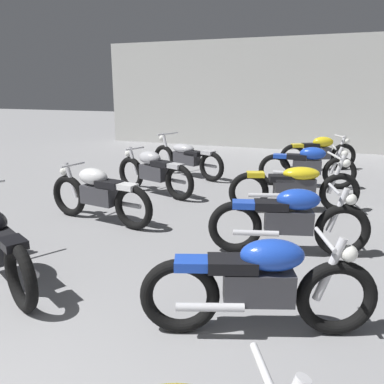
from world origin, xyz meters
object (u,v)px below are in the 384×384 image
(motorcycle_left_row_3, at_px, (153,171))
(motorcycle_left_row_2, at_px, (99,193))
(motorcycle_left_row_4, at_px, (186,157))
(motorcycle_right_row_4, at_px, (307,166))
(motorcycle_right_row_1, at_px, (260,284))
(motorcycle_right_row_5, at_px, (319,152))
(motorcycle_right_row_2, at_px, (289,219))
(motorcycle_right_row_3, at_px, (295,185))

(motorcycle_left_row_3, bearing_deg, motorcycle_left_row_2, -91.70)
(motorcycle_left_row_4, xyz_separation_m, motorcycle_right_row_4, (2.72, -0.05, 0.01))
(motorcycle_right_row_1, distance_m, motorcycle_right_row_5, 7.26)
(motorcycle_left_row_3, relative_size, motorcycle_left_row_4, 0.92)
(motorcycle_left_row_3, relative_size, motorcycle_right_row_1, 1.01)
(motorcycle_left_row_4, xyz_separation_m, motorcycle_right_row_2, (2.83, -3.68, 0.01))
(motorcycle_left_row_2, distance_m, motorcycle_right_row_3, 3.18)
(motorcycle_left_row_4, xyz_separation_m, motorcycle_right_row_3, (2.69, -1.87, 0.00))
(motorcycle_left_row_4, bearing_deg, motorcycle_right_row_5, 32.92)
(motorcycle_left_row_2, height_order, motorcycle_right_row_4, same)
(motorcycle_left_row_3, height_order, motorcycle_right_row_2, same)
(motorcycle_right_row_3, bearing_deg, motorcycle_left_row_4, 145.24)
(motorcycle_right_row_1, height_order, motorcycle_right_row_3, motorcycle_right_row_3)
(motorcycle_left_row_3, bearing_deg, motorcycle_right_row_5, 51.36)
(motorcycle_right_row_1, bearing_deg, motorcycle_left_row_3, 127.11)
(motorcycle_right_row_3, height_order, motorcycle_right_row_4, motorcycle_right_row_3)
(motorcycle_left_row_4, height_order, motorcycle_right_row_5, motorcycle_left_row_4)
(motorcycle_left_row_2, distance_m, motorcycle_left_row_4, 3.48)
(motorcycle_left_row_4, relative_size, motorcycle_right_row_4, 1.05)
(motorcycle_left_row_4, relative_size, motorcycle_right_row_3, 0.99)
(motorcycle_left_row_2, height_order, motorcycle_right_row_1, same)
(motorcycle_right_row_2, distance_m, motorcycle_right_row_3, 1.82)
(motorcycle_right_row_2, distance_m, motorcycle_right_row_5, 5.52)
(motorcycle_left_row_3, relative_size, motorcycle_right_row_3, 0.91)
(motorcycle_right_row_1, distance_m, motorcycle_right_row_2, 1.75)
(motorcycle_left_row_2, relative_size, motorcycle_right_row_3, 0.94)
(motorcycle_right_row_1, bearing_deg, motorcycle_right_row_4, 90.97)
(motorcycle_right_row_2, height_order, motorcycle_right_row_5, same)
(motorcycle_right_row_3, bearing_deg, motorcycle_right_row_1, -87.98)
(motorcycle_right_row_1, bearing_deg, motorcycle_right_row_2, 89.54)
(motorcycle_right_row_1, relative_size, motorcycle_right_row_2, 0.98)
(motorcycle_left_row_3, xyz_separation_m, motorcycle_left_row_4, (-0.00, 1.71, -0.01))
(motorcycle_right_row_1, bearing_deg, motorcycle_right_row_3, 92.02)
(motorcycle_left_row_3, bearing_deg, motorcycle_right_row_1, -52.89)
(motorcycle_left_row_4, bearing_deg, motorcycle_right_row_4, -1.10)
(motorcycle_left_row_3, bearing_deg, motorcycle_right_row_4, 31.31)
(motorcycle_left_row_2, relative_size, motorcycle_right_row_2, 1.02)
(motorcycle_left_row_4, relative_size, motorcycle_right_row_5, 1.14)
(motorcycle_left_row_2, relative_size, motorcycle_left_row_4, 0.95)
(motorcycle_left_row_3, distance_m, motorcycle_right_row_1, 4.66)
(motorcycle_left_row_2, distance_m, motorcycle_right_row_4, 4.41)
(motorcycle_left_row_4, distance_m, motorcycle_right_row_4, 2.73)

